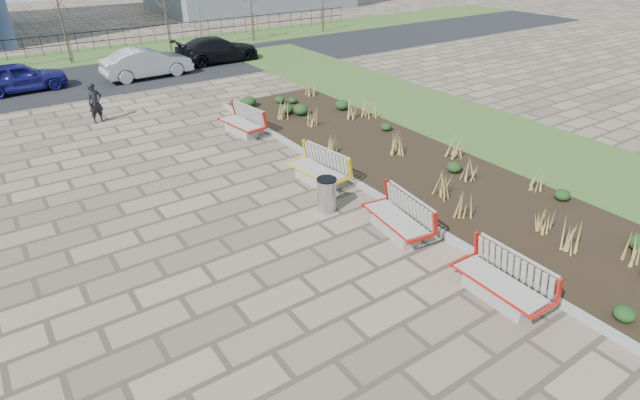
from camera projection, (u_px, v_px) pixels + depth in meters
ground at (343, 317)px, 10.14m from camera, size 120.00×120.00×0.00m
planting_bed at (402, 161)px, 16.86m from camera, size 4.50×18.00×0.10m
planting_curb at (347, 177)px, 15.68m from camera, size 0.16×18.00×0.15m
grass_verge_near at (493, 133)px, 19.25m from camera, size 5.00×38.00×0.04m
grass_verge_far at (67, 59)px, 30.37m from camera, size 80.00×5.00×0.04m
road at (90, 80)px, 26.04m from camera, size 80.00×7.00×0.02m
bench_a at (500, 281)px, 10.37m from camera, size 0.94×2.12×1.00m
bench_b at (396, 217)px, 12.68m from camera, size 1.16×2.20×1.00m
bench_c at (317, 168)px, 15.26m from camera, size 1.16×2.20×1.00m
bench_d at (241, 122)px, 18.98m from camera, size 1.18×2.20×1.00m
litter_bin at (327, 195)px, 13.73m from camera, size 0.53×0.53×0.98m
pedestrian at (95, 103)px, 19.99m from camera, size 0.66×0.51×1.62m
car_blue at (19, 77)px, 23.82m from camera, size 4.24×1.90×1.41m
car_silver at (147, 63)px, 26.19m from camera, size 4.63×1.75×1.51m
car_black at (217, 50)px, 29.26m from camera, size 4.98×2.05×1.44m
tree_c at (63, 28)px, 28.32m from camera, size 1.40×1.40×4.00m
tree_d at (166, 18)px, 31.32m from camera, size 1.40×1.40×4.00m
tree_e at (251, 10)px, 34.32m from camera, size 1.40×1.40×4.00m
tree_f at (323, 4)px, 37.32m from camera, size 1.40×1.40×4.00m
lamp_east at (198, 0)px, 31.48m from camera, size 0.24×0.60×6.00m
railing_fence at (59, 44)px, 31.16m from camera, size 44.00×0.10×1.20m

